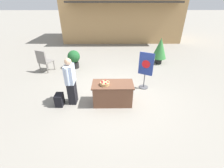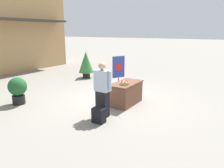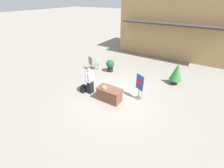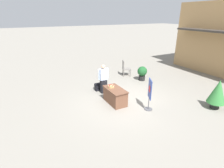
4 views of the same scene
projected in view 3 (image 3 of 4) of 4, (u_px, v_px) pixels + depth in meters
ground_plane at (117, 96)px, 8.69m from camera, size 120.00×120.00×0.00m
storefront_building at (176, 27)px, 14.21m from camera, size 9.59×5.34×4.90m
display_table at (109, 94)px, 8.14m from camera, size 1.35×0.70×0.75m
apple_basket at (105, 87)px, 7.98m from camera, size 0.29×0.29×0.13m
person_visitor at (90, 81)px, 8.56m from camera, size 0.27×0.61×1.60m
backpack at (83, 89)px, 8.94m from camera, size 0.24×0.34×0.42m
poster_board at (139, 86)px, 8.10m from camera, size 0.51×0.36×1.45m
patio_chair at (92, 62)px, 11.47m from camera, size 0.73×0.73×1.09m
potted_plant_near_left at (110, 65)px, 11.22m from camera, size 0.62×0.62×0.93m
potted_plant_far_right at (177, 73)px, 9.49m from camera, size 0.78×0.78×1.39m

